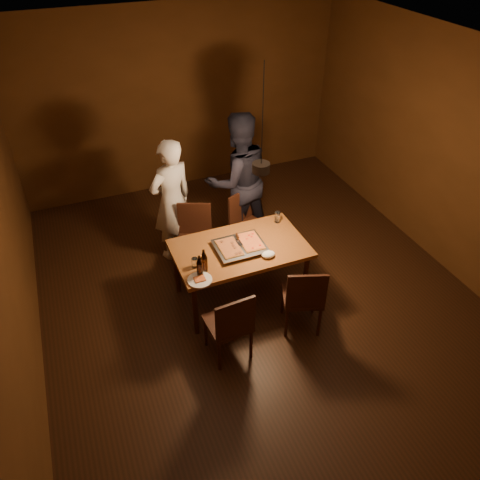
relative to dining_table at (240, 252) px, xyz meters
name	(u,v)px	position (x,y,z in m)	size (l,w,h in m)	color
room_shell	(260,198)	(0.20, -0.07, 0.72)	(6.00, 6.00, 6.00)	#341A0E
dining_table	(240,252)	(0.00, 0.00, 0.00)	(1.50, 0.90, 0.75)	#995827
chair_far_left	(194,232)	(-0.31, 0.75, -0.14)	(0.55, 0.55, 0.49)	#38190F
chair_far_right	(246,219)	(0.41, 0.79, -0.14)	(0.55, 0.55, 0.49)	#38190F
chair_near_left	(231,321)	(-0.43, -0.83, -0.14)	(0.45, 0.45, 0.49)	#38190F
chair_near_right	(304,294)	(0.43, -0.76, -0.14)	(0.54, 0.54, 0.49)	#38190F
pizza_tray	(240,247)	(-0.01, -0.03, 0.10)	(0.55, 0.45, 0.05)	silver
pizza_meat	(229,247)	(-0.14, -0.03, 0.13)	(0.22, 0.36, 0.02)	maroon
pizza_cheese	(251,241)	(0.12, -0.02, 0.13)	(0.23, 0.36, 0.02)	gold
spatula	(239,243)	(-0.01, 0.00, 0.14)	(0.09, 0.24, 0.04)	silver
beer_bottle_a	(200,266)	(-0.57, -0.29, 0.20)	(0.07, 0.07, 0.26)	black
beer_bottle_b	(204,260)	(-0.50, -0.23, 0.21)	(0.07, 0.07, 0.27)	black
water_glass_left	(195,263)	(-0.57, -0.14, 0.13)	(0.07, 0.07, 0.11)	silver
water_glass_right	(277,217)	(0.61, 0.29, 0.14)	(0.07, 0.07, 0.14)	silver
plate_slice	(200,280)	(-0.60, -0.37, 0.08)	(0.26, 0.26, 0.03)	white
napkin	(268,254)	(0.22, -0.28, 0.11)	(0.15, 0.12, 0.06)	white
diner_white	(172,201)	(-0.48, 1.11, 0.16)	(0.61, 0.40, 1.67)	white
diner_dark	(238,180)	(0.43, 1.12, 0.25)	(0.90, 0.70, 1.85)	black
pendant_lamp	(261,167)	(0.20, -0.07, 1.08)	(0.18, 0.18, 1.10)	black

